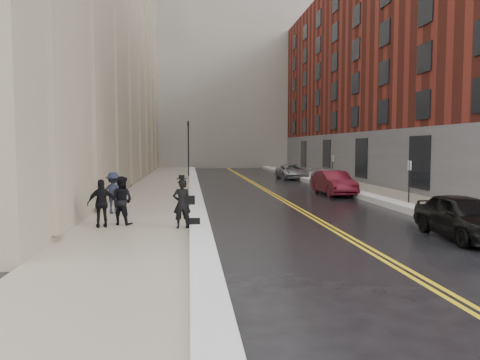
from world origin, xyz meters
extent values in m
plane|color=black|center=(0.00, 0.00, 0.00)|extent=(160.00, 160.00, 0.00)
cube|color=gray|center=(-4.50, 16.00, 0.07)|extent=(4.00, 64.00, 0.15)
cube|color=gray|center=(9.00, 16.00, 0.07)|extent=(3.00, 64.00, 0.15)
cube|color=gold|center=(2.38, 16.00, 0.00)|extent=(0.12, 64.00, 0.01)
cube|color=gold|center=(2.62, 16.00, 0.00)|extent=(0.12, 64.00, 0.01)
cube|color=white|center=(-2.20, 16.00, 0.13)|extent=(0.70, 60.80, 0.26)
cube|color=white|center=(7.15, 16.00, 0.15)|extent=(0.85, 60.80, 0.30)
cube|color=maroon|center=(17.50, 23.00, 9.00)|extent=(14.00, 50.00, 18.00)
cube|color=slate|center=(14.00, 66.00, 22.00)|extent=(22.00, 18.00, 44.00)
cylinder|color=black|center=(-2.60, 30.00, 2.60)|extent=(0.12, 0.12, 5.20)
imported|color=black|center=(-2.60, 30.00, 4.60)|extent=(0.18, 0.15, 0.90)
cylinder|color=black|center=(7.90, 8.00, 1.10)|extent=(0.06, 0.06, 2.20)
cube|color=white|center=(7.90, 8.00, 2.00)|extent=(0.02, 0.35, 0.45)
cylinder|color=black|center=(7.90, 20.00, 1.10)|extent=(0.06, 0.06, 2.20)
cube|color=white|center=(7.90, 20.00, 2.00)|extent=(0.02, 0.35, 0.45)
imported|color=black|center=(6.03, 0.52, 0.71)|extent=(1.84, 4.22, 1.42)
imported|color=#4F0E19|center=(6.03, 13.77, 0.72)|extent=(1.67, 4.42, 1.44)
imported|color=#A9ABB0|center=(6.80, 16.45, 0.71)|extent=(2.30, 5.00, 1.41)
imported|color=#999CA1|center=(6.54, 27.48, 0.66)|extent=(2.27, 4.77, 1.31)
imported|color=black|center=(-2.80, 2.56, 0.99)|extent=(0.68, 0.51, 1.67)
imported|color=black|center=(-4.92, 3.48, 1.01)|extent=(1.02, 0.92, 1.72)
imported|color=#1C2032|center=(-5.66, 6.37, 1.00)|extent=(1.16, 0.75, 1.70)
imported|color=black|center=(-5.51, 3.01, 0.97)|extent=(1.03, 0.63, 1.65)
camera|label=1|loc=(-2.55, -13.23, 2.93)|focal=35.00mm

